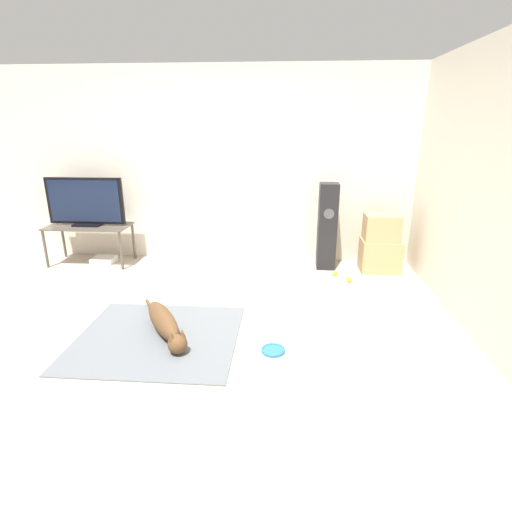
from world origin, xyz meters
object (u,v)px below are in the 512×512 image
Objects in this scene: tennis_ball_by_boxes at (349,279)px; cardboard_box_lower at (380,255)px; frisbee at (273,350)px; tv at (85,202)px; tv_stand at (89,230)px; floor_speaker at (327,227)px; cardboard_box_upper at (382,228)px; dog at (165,323)px; game_console at (104,260)px; tennis_ball_near_speaker at (335,273)px.

cardboard_box_lower is at bearing 44.48° from tennis_ball_by_boxes.
tv is at bearing 141.03° from frisbee.
cardboard_box_lower reaches higher than tennis_ball_by_boxes.
tv is (0.00, 0.00, 0.37)m from tv_stand.
frisbee is 3.32m from tv_stand.
tennis_ball_by_boxes is (0.25, -0.50, -0.53)m from floor_speaker.
floor_speaker is at bearing 174.08° from cardboard_box_upper.
frisbee is at bearing -11.90° from dog.
game_console is at bearing 9.73° from tv_stand.
frisbee is at bearing -122.18° from cardboard_box_upper.
tennis_ball_by_boxes reaches higher than frisbee.
frisbee is at bearing -111.52° from tennis_ball_near_speaker.
cardboard_box_upper is at bearing -158.91° from cardboard_box_lower.
tv_stand is (-3.85, 0.01, -0.11)m from cardboard_box_upper.
floor_speaker is 3.08m from game_console.
cardboard_box_lower is 3.92m from tv.
game_console is at bearing 8.67° from tv.
tennis_ball_near_speaker is (-0.15, 0.20, 0.00)m from tennis_ball_by_boxes.
cardboard_box_upper is 6.48× the size of tennis_ball_near_speaker.
game_console reaches higher than tennis_ball_near_speaker.
cardboard_box_lower is at bearing 22.17° from tennis_ball_near_speaker.
game_console is at bearing -179.42° from floor_speaker.
frisbee is 0.18× the size of floor_speaker.
floor_speaker is 16.99× the size of tennis_ball_near_speaker.
dog is 1.02m from frisbee.
tennis_ball_by_boxes is 0.22× the size of game_console.
floor_speaker is at bearing 108.02° from tennis_ball_near_speaker.
tennis_ball_near_speaker is 0.22× the size of game_console.
tv_stand is 0.37m from tv.
frisbee is 0.19× the size of tv_stand.
floor_speaker is 0.62m from tennis_ball_near_speaker.
dog is 2.33m from tennis_ball_by_boxes.
tv_stand is at bearing 141.07° from frisbee.
game_console is (-2.42, 2.09, 0.02)m from frisbee.
cardboard_box_lower is 0.46× the size of tv_stand.
tv is at bearing 90.00° from tv_stand.
tv_stand is (-3.87, 0.01, 0.26)m from cardboard_box_lower.
tv is at bearing 175.61° from tennis_ball_near_speaker.
game_console is at bearing 179.51° from cardboard_box_lower.
cardboard_box_upper is 1.44× the size of game_console.
game_console is at bearing 139.09° from frisbee.
dog is at bearing -141.13° from cardboard_box_lower.
floor_speaker reaches higher than frisbee.
cardboard_box_lower is at bearing -0.15° from tv.
tv is at bearing -179.04° from floor_speaker.
cardboard_box_lower is 0.66m from tennis_ball_near_speaker.
floor_speaker is (0.62, 2.13, 0.55)m from frisbee.
tv reaches higher than dog.
frisbee is 3.12× the size of tennis_ball_by_boxes.
tennis_ball_near_speaker is at bearing -157.80° from cardboard_box_upper.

